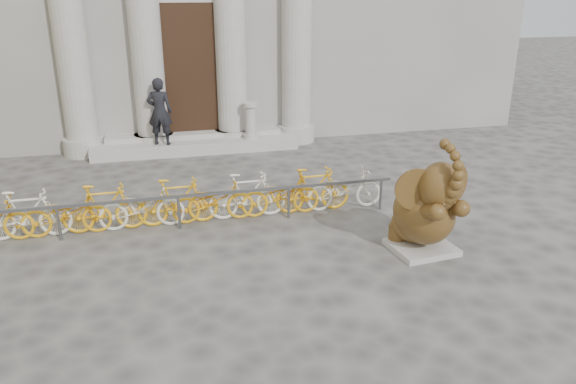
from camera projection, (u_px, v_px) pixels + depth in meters
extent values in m
plane|color=#474442|center=(256.00, 323.00, 8.25)|extent=(80.00, 80.00, 0.00)
cube|color=black|center=(190.00, 71.00, 16.47)|extent=(2.40, 0.16, 4.00)
cylinder|color=#A8A59E|center=(66.00, 11.00, 15.05)|extent=(0.90, 0.90, 8.00)
cylinder|color=#A8A59E|center=(143.00, 10.00, 15.50)|extent=(0.90, 0.90, 8.00)
cylinder|color=#A8A59E|center=(229.00, 10.00, 16.04)|extent=(0.90, 0.90, 8.00)
cylinder|color=#A8A59E|center=(297.00, 9.00, 16.50)|extent=(0.90, 0.90, 8.00)
cube|color=#A8A59E|center=(196.00, 145.00, 16.74)|extent=(6.00, 1.20, 0.36)
cube|color=#A8A59E|center=(421.00, 247.00, 10.51)|extent=(1.22, 1.12, 0.11)
ellipsoid|color=black|center=(416.00, 223.00, 10.59)|extent=(1.03, 0.99, 0.72)
ellipsoid|color=black|center=(424.00, 212.00, 10.29)|extent=(1.21, 1.45, 1.16)
cylinder|color=black|center=(397.00, 232.00, 10.69)|extent=(0.37, 0.37, 0.29)
cylinder|color=black|center=(424.00, 227.00, 10.88)|extent=(0.37, 0.37, 0.29)
cylinder|color=black|center=(427.00, 211.00, 9.73)|extent=(0.34, 0.69, 0.45)
cylinder|color=black|center=(451.00, 208.00, 9.89)|extent=(0.34, 0.69, 0.45)
ellipsoid|color=black|center=(440.00, 187.00, 9.71)|extent=(0.83, 0.79, 0.90)
cylinder|color=black|center=(417.00, 189.00, 9.72)|extent=(0.76, 0.21, 0.76)
cylinder|color=black|center=(453.00, 184.00, 9.97)|extent=(0.72, 0.36, 0.76)
cone|color=beige|center=(440.00, 202.00, 9.54)|extent=(0.17, 0.27, 0.12)
cone|color=beige|center=(453.00, 200.00, 9.62)|extent=(0.12, 0.27, 0.12)
cube|color=slate|center=(178.00, 197.00, 11.20)|extent=(9.15, 0.06, 0.06)
cylinder|color=slate|center=(59.00, 224.00, 10.81)|extent=(0.06, 0.06, 0.70)
cylinder|color=slate|center=(179.00, 213.00, 11.33)|extent=(0.06, 0.06, 0.70)
cylinder|color=slate|center=(289.00, 203.00, 11.85)|extent=(0.06, 0.06, 0.70)
cylinder|color=slate|center=(381.00, 194.00, 12.32)|extent=(0.06, 0.06, 0.70)
imported|color=white|center=(26.00, 215.00, 10.85)|extent=(1.66, 0.47, 1.00)
imported|color=#F7AD15|center=(66.00, 211.00, 11.01)|extent=(1.70, 0.50, 1.00)
imported|color=#F7AD15|center=(104.00, 208.00, 11.17)|extent=(1.66, 0.47, 1.00)
imported|color=white|center=(142.00, 205.00, 11.34)|extent=(1.70, 0.50, 1.00)
imported|color=#F7AD15|center=(178.00, 201.00, 11.50)|extent=(1.66, 0.47, 1.00)
imported|color=#F7AD15|center=(213.00, 198.00, 11.67)|extent=(1.70, 0.50, 1.00)
imported|color=white|center=(247.00, 195.00, 11.83)|extent=(1.66, 0.47, 1.00)
imported|color=#F7AD15|center=(280.00, 193.00, 11.99)|extent=(1.70, 0.50, 1.00)
imported|color=#F7AD15|center=(313.00, 190.00, 12.16)|extent=(1.66, 0.47, 1.00)
imported|color=white|center=(344.00, 187.00, 12.32)|extent=(1.70, 0.50, 1.00)
imported|color=black|center=(160.00, 112.00, 15.80)|extent=(0.79, 0.62, 1.91)
cylinder|color=#A8A59E|center=(251.00, 136.00, 16.75)|extent=(0.44, 0.44, 0.13)
cylinder|color=#A8A59E|center=(250.00, 122.00, 16.60)|extent=(0.31, 0.31, 0.98)
cylinder|color=#A8A59E|center=(250.00, 105.00, 16.42)|extent=(0.44, 0.44, 0.11)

